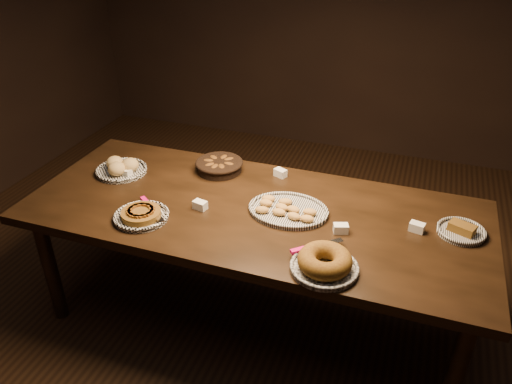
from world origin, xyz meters
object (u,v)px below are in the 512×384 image
(bundt_cake_plate, at_px, (324,263))
(apple_tart_plate, at_px, (141,215))
(madeleine_platter, at_px, (287,210))
(buffet_table, at_px, (253,220))

(bundt_cake_plate, bearing_deg, apple_tart_plate, 166.12)
(apple_tart_plate, relative_size, madeleine_platter, 0.70)
(buffet_table, bearing_deg, apple_tart_plate, -150.96)
(buffet_table, relative_size, bundt_cake_plate, 6.39)
(buffet_table, xyz_separation_m, apple_tart_plate, (-0.50, -0.28, 0.09))
(apple_tart_plate, height_order, madeleine_platter, apple_tart_plate)
(madeleine_platter, bearing_deg, buffet_table, -150.94)
(buffet_table, xyz_separation_m, bundt_cake_plate, (0.46, -0.37, 0.11))
(madeleine_platter, distance_m, bundt_cake_plate, 0.48)
(bundt_cake_plate, bearing_deg, madeleine_platter, 117.43)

